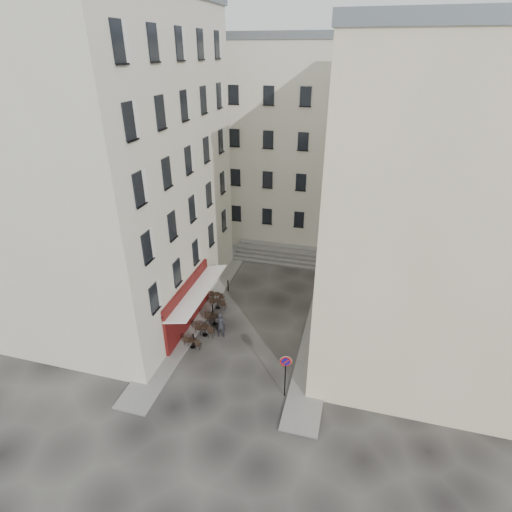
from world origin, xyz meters
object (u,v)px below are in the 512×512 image
(bistro_table_b, at_px, (205,330))
(pedestrian, at_px, (221,325))
(bistro_table_a, at_px, (193,342))
(no_parking_sign, at_px, (286,369))

(bistro_table_b, distance_m, pedestrian, 1.18)
(bistro_table_a, xyz_separation_m, pedestrian, (1.39, 1.56, 0.54))
(bistro_table_a, distance_m, pedestrian, 2.16)
(bistro_table_a, bearing_deg, bistro_table_b, 76.72)
(no_parking_sign, xyz_separation_m, pedestrian, (-5.19, 4.01, -1.03))
(no_parking_sign, relative_size, bistro_table_b, 2.09)
(no_parking_sign, height_order, bistro_table_a, no_parking_sign)
(no_parking_sign, xyz_separation_m, bistro_table_b, (-6.26, 3.83, -1.51))
(pedestrian, bearing_deg, bistro_table_b, 3.44)
(bistro_table_b, relative_size, pedestrian, 0.70)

